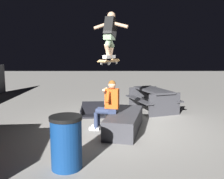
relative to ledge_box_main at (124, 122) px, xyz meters
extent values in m
plane|color=gray|center=(0.20, 0.00, -0.23)|extent=(40.00, 40.00, 0.00)
cube|color=#38383D|center=(0.00, 0.00, 0.00)|extent=(2.02, 1.14, 0.47)
cube|color=#2D3856|center=(0.02, 0.32, 0.29)|extent=(0.32, 0.20, 0.12)
cube|color=#D15119|center=(0.02, 0.32, 0.60)|extent=(0.27, 0.38, 0.50)
sphere|color=tan|center=(0.02, 0.32, 0.95)|extent=(0.20, 0.20, 0.20)
sphere|color=brown|center=(0.02, 0.32, 0.97)|extent=(0.19, 0.19, 0.19)
cylinder|color=#D15119|center=(-0.16, 0.42, 0.68)|extent=(0.20, 0.12, 0.29)
cylinder|color=tan|center=(-0.06, 0.50, 0.78)|extent=(0.25, 0.12, 0.19)
cylinder|color=#D15119|center=(0.23, 0.33, 0.68)|extent=(0.20, 0.12, 0.29)
cylinder|color=tan|center=(0.17, 0.45, 0.78)|extent=(0.25, 0.12, 0.19)
cylinder|color=#2D3856|center=(-0.02, 0.53, 0.27)|extent=(0.23, 0.42, 0.14)
cylinder|color=#2D3856|center=(0.02, 0.73, 0.02)|extent=(0.11, 0.11, 0.43)
cube|color=white|center=(0.03, 0.78, -0.19)|extent=(0.16, 0.28, 0.08)
cylinder|color=#2D3856|center=(0.15, 0.49, 0.27)|extent=(0.23, 0.42, 0.14)
cylinder|color=#2D3856|center=(0.20, 0.69, 0.02)|extent=(0.11, 0.11, 0.43)
cube|color=white|center=(0.21, 0.73, -0.19)|extent=(0.16, 0.28, 0.08)
cube|color=#AD8451|center=(-0.06, 0.38, 1.54)|extent=(0.82, 0.47, 0.04)
cube|color=#AD8451|center=(0.36, 0.22, 1.56)|extent=(0.18, 0.23, 0.06)
cube|color=#AD8451|center=(-0.48, 0.54, 1.56)|extent=(0.18, 0.23, 0.05)
cube|color=#99999E|center=(0.20, 0.28, 1.52)|extent=(0.11, 0.17, 0.03)
cylinder|color=white|center=(0.23, 0.37, 1.49)|extent=(0.06, 0.05, 0.05)
cylinder|color=white|center=(0.17, 0.20, 1.49)|extent=(0.06, 0.05, 0.05)
cube|color=#99999E|center=(-0.33, 0.48, 1.52)|extent=(0.11, 0.17, 0.03)
cylinder|color=white|center=(-0.29, 0.57, 1.49)|extent=(0.06, 0.05, 0.05)
cylinder|color=white|center=(-0.36, 0.40, 1.49)|extent=(0.06, 0.05, 0.05)
cube|color=white|center=(0.10, 0.32, 1.65)|extent=(0.28, 0.19, 0.08)
cube|color=white|center=(-0.23, 0.45, 1.65)|extent=(0.28, 0.19, 0.08)
cylinder|color=tan|center=(0.05, 0.34, 1.81)|extent=(0.26, 0.18, 0.31)
cylinder|color=#62765C|center=(-0.01, 0.36, 2.01)|extent=(0.36, 0.24, 0.33)
cylinder|color=tan|center=(-0.18, 0.43, 1.81)|extent=(0.26, 0.18, 0.31)
cylinder|color=#62765C|center=(-0.11, 0.40, 2.01)|extent=(0.36, 0.24, 0.33)
cube|color=#62765C|center=(-0.06, 0.38, 2.11)|extent=(0.35, 0.29, 0.12)
cube|color=black|center=(0.01, 0.35, 2.35)|extent=(0.50, 0.37, 0.52)
sphere|color=tan|center=(0.07, 0.33, 2.63)|extent=(0.20, 0.20, 0.20)
cylinder|color=tan|center=(0.11, 0.55, 2.41)|extent=(0.23, 0.45, 0.19)
cylinder|color=tan|center=(-0.05, 0.14, 2.41)|extent=(0.23, 0.45, 0.19)
cube|color=black|center=(1.69, 0.94, -0.20)|extent=(1.21, 0.83, 0.06)
cube|color=black|center=(1.69, 0.94, -0.13)|extent=(1.16, 0.82, 0.41)
cube|color=black|center=(1.69, 1.31, -0.14)|extent=(1.05, 0.11, 0.19)
cube|color=black|center=(1.69, 0.56, -0.14)|extent=(1.05, 0.11, 0.19)
cube|color=#38383D|center=(2.16, -1.10, 0.49)|extent=(1.83, 1.21, 0.06)
cube|color=#38383D|center=(1.99, -0.58, 0.19)|extent=(1.69, 0.78, 0.04)
cube|color=#38383D|center=(2.34, -1.62, 0.19)|extent=(1.69, 0.78, 0.04)
cube|color=#38383D|center=(2.89, -0.85, 0.13)|extent=(0.41, 1.06, 0.72)
cube|color=#38383D|center=(1.43, -1.35, 0.13)|extent=(0.41, 1.06, 0.72)
cylinder|color=navy|center=(-2.03, 1.11, 0.20)|extent=(0.53, 0.53, 0.87)
cylinder|color=black|center=(-2.03, 1.11, 0.66)|extent=(0.56, 0.56, 0.06)
cylinder|color=slate|center=(6.20, 5.77, 0.46)|extent=(0.05, 0.05, 1.39)
camera|label=1|loc=(-5.97, 0.33, 1.75)|focal=38.57mm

